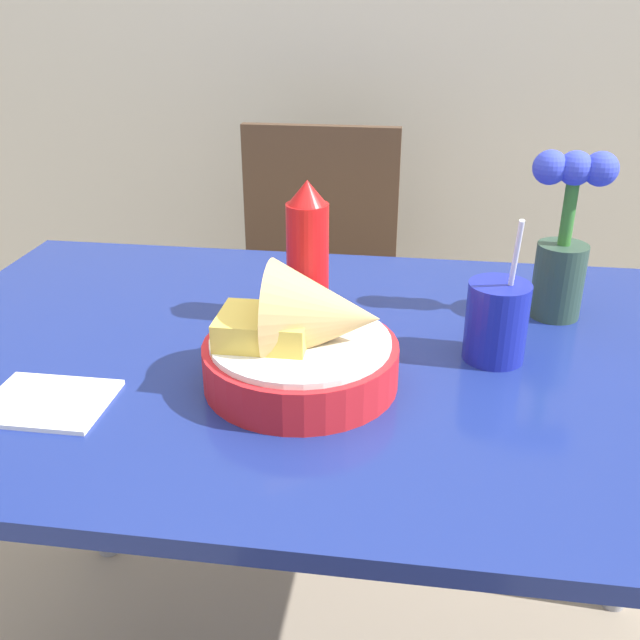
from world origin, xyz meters
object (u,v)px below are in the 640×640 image
drink_cup (496,324)px  flower_vase (564,241)px  food_basket (307,343)px  ketchup_bottle (308,255)px  chair_far_window (316,281)px

drink_cup → flower_vase: size_ratio=0.82×
food_basket → flower_vase: (0.35, 0.26, 0.06)m
food_basket → ketchup_bottle: size_ratio=1.14×
ketchup_bottle → flower_vase: bearing=10.9°
food_basket → flower_vase: 0.44m
ketchup_bottle → drink_cup: bearing=-17.4°
food_basket → flower_vase: size_ratio=0.98×
chair_far_window → drink_cup: (0.37, -0.79, 0.27)m
ketchup_bottle → food_basket: bearing=-81.2°
drink_cup → chair_far_window: bearing=114.8°
chair_far_window → drink_cup: size_ratio=4.37×
food_basket → flower_vase: flower_vase is taller
drink_cup → ketchup_bottle: bearing=162.6°
food_basket → drink_cup: bearing=23.7°
food_basket → drink_cup: (0.24, 0.11, -0.01)m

